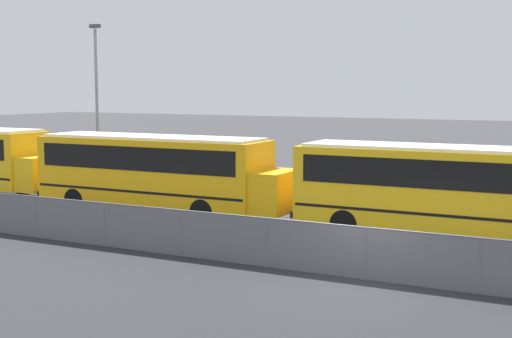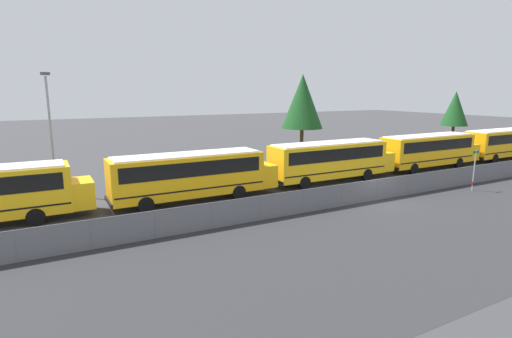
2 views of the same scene
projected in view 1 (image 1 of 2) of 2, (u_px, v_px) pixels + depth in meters
ground_plane at (366, 280)px, 19.67m from camera, size 200.00×200.00×0.00m
fence at (366, 253)px, 19.59m from camera, size 97.13×0.07×1.49m
school_bus_2 at (157, 168)px, 29.70m from camera, size 11.59×2.62×3.28m
school_bus_3 at (451, 185)px, 24.45m from camera, size 11.59×2.62×3.28m
light_pole at (97, 98)px, 38.37m from camera, size 0.60×0.24×8.63m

